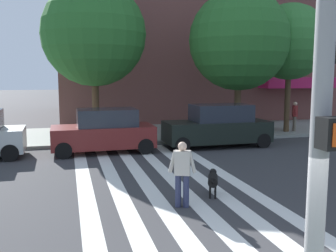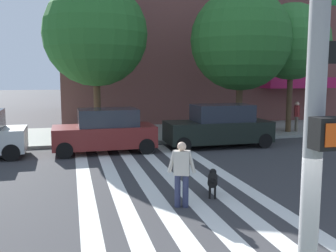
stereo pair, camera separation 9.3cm
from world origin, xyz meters
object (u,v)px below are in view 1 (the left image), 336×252
(street_tree_nearest, at_px, (94,34))
(pedestrian_bystander, at_px, (295,115))
(traffic_light_pole, at_px, (329,44))
(dog_on_leash, at_px, (213,179))
(pedestrian_dog_walker, at_px, (182,171))
(street_tree_further, at_px, (290,42))
(parked_car_behind_first, at_px, (104,131))
(parked_car_third_in_line, at_px, (218,126))
(street_tree_middle, at_px, (239,40))

(street_tree_nearest, height_order, pedestrian_bystander, street_tree_nearest)
(pedestrian_bystander, bearing_deg, street_tree_nearest, 175.62)
(traffic_light_pole, height_order, dog_on_leash, traffic_light_pole)
(dog_on_leash, bearing_deg, pedestrian_dog_walker, -147.62)
(dog_on_leash, xyz_separation_m, pedestrian_bystander, (8.48, 9.22, 0.63))
(street_tree_further, bearing_deg, parked_car_behind_first, -166.34)
(parked_car_behind_first, relative_size, pedestrian_dog_walker, 2.60)
(traffic_light_pole, distance_m, street_tree_further, 18.36)
(traffic_light_pole, relative_size, street_tree_nearest, 0.76)
(pedestrian_dog_walker, bearing_deg, pedestrian_bystander, 45.99)
(street_tree_nearest, height_order, street_tree_further, street_tree_nearest)
(street_tree_further, relative_size, pedestrian_bystander, 4.22)
(street_tree_nearest, distance_m, street_tree_further, 10.37)
(dog_on_leash, bearing_deg, parked_car_third_in_line, 66.90)
(street_tree_further, bearing_deg, street_tree_nearest, 175.15)
(street_tree_nearest, height_order, pedestrian_dog_walker, street_tree_nearest)
(street_tree_nearest, relative_size, pedestrian_dog_walker, 4.68)
(parked_car_behind_first, height_order, street_tree_nearest, street_tree_nearest)
(traffic_light_pole, xyz_separation_m, pedestrian_dog_walker, (0.43, 5.81, -2.59))
(parked_car_third_in_line, bearing_deg, street_tree_middle, 47.58)
(street_tree_further, height_order, pedestrian_bystander, street_tree_further)
(street_tree_nearest, relative_size, street_tree_middle, 1.03)
(traffic_light_pole, bearing_deg, pedestrian_dog_walker, 85.76)
(pedestrian_dog_walker, relative_size, pedestrian_bystander, 1.00)
(street_tree_middle, bearing_deg, street_tree_nearest, 170.41)
(parked_car_behind_first, xyz_separation_m, street_tree_nearest, (-0.09, 3.37, 4.34))
(street_tree_middle, bearing_deg, pedestrian_bystander, 5.96)
(parked_car_behind_first, distance_m, street_tree_middle, 8.49)
(street_tree_nearest, bearing_deg, traffic_light_pole, -86.99)
(parked_car_behind_first, height_order, parked_car_third_in_line, parked_car_third_in_line)
(pedestrian_dog_walker, bearing_deg, parked_car_third_in_line, 61.92)
(traffic_light_pole, bearing_deg, dog_on_leash, 76.91)
(pedestrian_bystander, bearing_deg, dog_on_leash, -132.63)
(street_tree_middle, xyz_separation_m, dog_on_leash, (-4.82, -8.83, -4.56))
(parked_car_behind_first, bearing_deg, street_tree_further, 13.66)
(pedestrian_dog_walker, bearing_deg, dog_on_leash, 32.38)
(pedestrian_dog_walker, bearing_deg, parked_car_behind_first, 99.35)
(pedestrian_dog_walker, relative_size, dog_on_leash, 1.55)
(traffic_light_pole, height_order, pedestrian_dog_walker, traffic_light_pole)
(street_tree_nearest, relative_size, street_tree_further, 1.11)
(street_tree_further, relative_size, dog_on_leash, 6.53)
(pedestrian_dog_walker, bearing_deg, traffic_light_pole, -94.24)
(street_tree_middle, relative_size, street_tree_further, 1.07)
(street_tree_nearest, relative_size, pedestrian_bystander, 4.68)
(parked_car_behind_first, relative_size, pedestrian_bystander, 2.60)
(parked_car_third_in_line, distance_m, pedestrian_dog_walker, 8.35)
(street_tree_middle, bearing_deg, parked_car_behind_first, -163.16)
(street_tree_nearest, xyz_separation_m, dog_on_leash, (2.38, -10.05, -4.80))
(street_tree_nearest, xyz_separation_m, street_tree_middle, (7.20, -1.22, -0.24))
(dog_on_leash, bearing_deg, pedestrian_bystander, 47.37)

